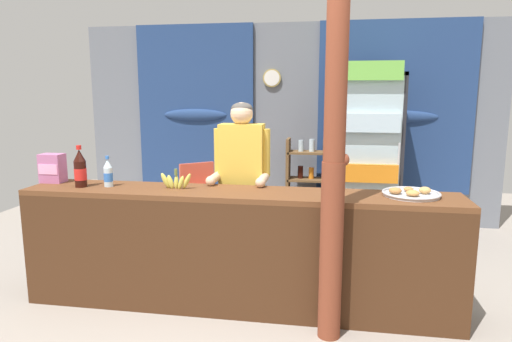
{
  "coord_description": "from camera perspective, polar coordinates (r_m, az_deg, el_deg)",
  "views": [
    {
      "loc": [
        0.58,
        -2.75,
        1.68
      ],
      "look_at": [
        -0.01,
        0.8,
        1.05
      ],
      "focal_mm": 31.67,
      "sensor_mm": 36.0,
      "label": 1
    }
  ],
  "objects": [
    {
      "name": "stall_counter",
      "position": [
        3.44,
        -2.72,
        -8.89
      ],
      "size": [
        3.34,
        0.48,
        0.93
      ],
      "color": "brown",
      "rests_on": "ground"
    },
    {
      "name": "timber_post",
      "position": [
        2.99,
        9.78,
        0.17
      ],
      "size": [
        0.18,
        0.16,
        2.46
      ],
      "color": "brown",
      "rests_on": "ground"
    },
    {
      "name": "banana_bunch",
      "position": [
        3.58,
        -10.12,
        -1.28
      ],
      "size": [
        0.27,
        0.05,
        0.16
      ],
      "color": "#CCC14C",
      "rests_on": "stall_counter"
    },
    {
      "name": "shopkeeper",
      "position": [
        3.85,
        -1.8,
        -0.21
      ],
      "size": [
        0.48,
        0.42,
        1.59
      ],
      "color": "#28282D",
      "rests_on": "ground"
    },
    {
      "name": "drink_fridge",
      "position": [
        5.32,
        13.99,
        3.37
      ],
      "size": [
        0.72,
        0.68,
        2.0
      ],
      "color": "#232328",
      "rests_on": "ground"
    },
    {
      "name": "snack_box_wafer",
      "position": [
        4.12,
        -24.31,
        0.33
      ],
      "size": [
        0.19,
        0.13,
        0.24
      ],
      "color": "#B76699",
      "rests_on": "stall_counter"
    },
    {
      "name": "ground_plane",
      "position": [
        4.35,
        1.12,
        -12.7
      ],
      "size": [
        7.99,
        7.99,
        0.0
      ],
      "primitive_type": "plane",
      "color": "gray"
    },
    {
      "name": "back_wall_curtained",
      "position": [
        5.9,
        4.15,
        6.28
      ],
      "size": [
        5.34,
        0.22,
        2.53
      ],
      "color": "slate",
      "rests_on": "ground"
    },
    {
      "name": "plastic_lawn_chair",
      "position": [
        5.27,
        -6.92,
        -3.11
      ],
      "size": [
        0.62,
        0.62,
        0.86
      ],
      "color": "#E5563D",
      "rests_on": "ground"
    },
    {
      "name": "bottle_shelf_rack",
      "position": [
        5.6,
        6.3,
        -1.28
      ],
      "size": [
        0.48,
        0.28,
        1.12
      ],
      "color": "brown",
      "rests_on": "ground"
    },
    {
      "name": "pastry_tray",
      "position": [
        3.47,
        18.98,
        -2.68
      ],
      "size": [
        0.41,
        0.41,
        0.07
      ],
      "color": "#BCBCC1",
      "rests_on": "stall_counter"
    },
    {
      "name": "soda_bottle_cola",
      "position": [
        3.83,
        -21.32,
        0.19
      ],
      "size": [
        0.09,
        0.09,
        0.33
      ],
      "color": "black",
      "rests_on": "stall_counter"
    },
    {
      "name": "soda_bottle_water",
      "position": [
        3.78,
        -18.18,
        -0.32
      ],
      "size": [
        0.07,
        0.07,
        0.25
      ],
      "color": "silver",
      "rests_on": "stall_counter"
    }
  ]
}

